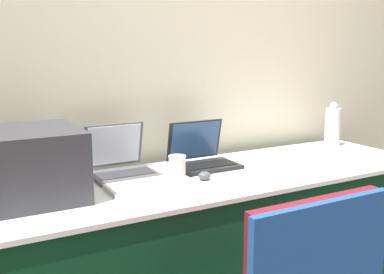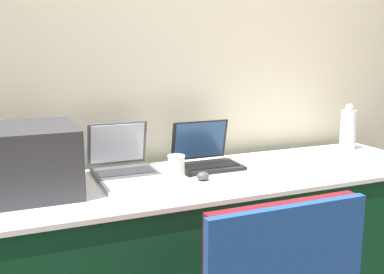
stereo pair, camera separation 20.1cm
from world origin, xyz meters
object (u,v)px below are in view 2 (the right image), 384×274
printer (23,158)px  laptop_right (206,157)px  metal_pitcher (348,128)px  mouse (203,176)px  coffee_cup (176,167)px  external_keyboard (147,184)px  laptop_left (122,162)px

printer → laptop_right: (0.84, 0.10, -0.10)m
printer → metal_pitcher: (1.76, 0.14, -0.03)m
metal_pitcher → mouse: bearing=-166.2°
mouse → laptop_right: bearing=61.9°
laptop_right → coffee_cup: (-0.21, -0.14, 0.00)m
external_keyboard → coffee_cup: bearing=21.5°
external_keyboard → laptop_right: bearing=28.4°
metal_pitcher → laptop_left: bearing=179.4°
laptop_left → external_keyboard: bearing=-81.1°
external_keyboard → coffee_cup: size_ratio=3.48×
printer → coffee_cup: bearing=-2.9°
printer → external_keyboard: bearing=-11.2°
external_keyboard → coffee_cup: 0.18m
laptop_left → mouse: (0.29, -0.27, -0.03)m
laptop_left → coffee_cup: bearing=-43.7°
coffee_cup → mouse: bearing=-39.4°
printer → laptop_left: 0.47m
printer → mouse: printer is taller
coffee_cup → metal_pitcher: metal_pitcher is taller
coffee_cup → metal_pitcher: bearing=8.8°
laptop_left → metal_pitcher: 1.33m
laptop_right → laptop_left: bearing=172.7°
external_keyboard → metal_pitcher: size_ratio=1.39×
printer → laptop_right: 0.86m
external_keyboard → mouse: mouse is taller
coffee_cup → printer: bearing=177.1°
coffee_cup → mouse: coffee_cup is taller
laptop_right → external_keyboard: 0.42m
printer → mouse: size_ratio=7.10×
mouse → metal_pitcher: size_ratio=0.22×
printer → laptop_left: (0.44, 0.16, -0.10)m
external_keyboard → metal_pitcher: 1.31m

